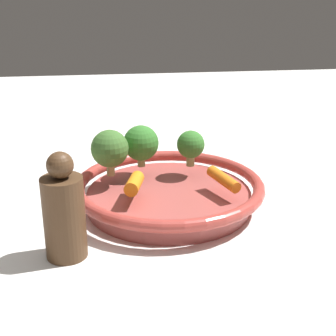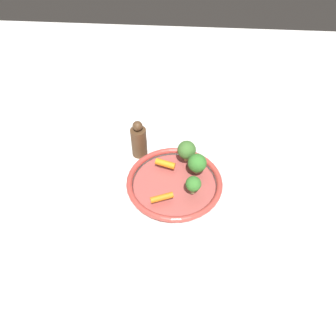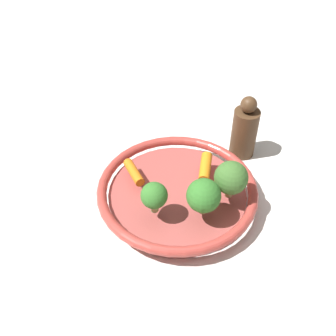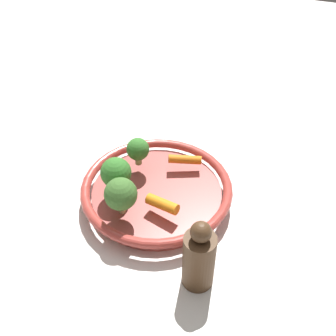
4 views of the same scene
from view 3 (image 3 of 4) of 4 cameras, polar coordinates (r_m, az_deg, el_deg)
The scene contains 8 objects.
ground_plane at distance 0.77m, azimuth 1.29°, elevation -4.78°, with size 2.51×2.51×0.00m, color silver.
serving_bowl at distance 0.75m, azimuth 1.32°, elevation -3.56°, with size 0.30×0.30×0.04m.
baby_carrot_back at distance 0.76m, azimuth 5.34°, elevation 0.12°, with size 0.02×0.02×0.06m, color orange.
baby_carrot_left at distance 0.75m, azimuth -4.88°, elevation -0.59°, with size 0.02×0.02×0.07m, color orange.
broccoli_floret_small at distance 0.67m, azimuth -1.98°, elevation -3.97°, with size 0.05×0.05×0.06m.
broccoli_floret_large at distance 0.67m, azimuth 5.09°, elevation -3.95°, with size 0.06×0.06×0.07m.
broccoli_floret_edge at distance 0.70m, azimuth 8.94°, elevation -1.41°, with size 0.06×0.06×0.07m.
pepper_mill at distance 0.85m, azimuth 10.82°, elevation 5.31°, with size 0.05×0.05×0.14m.
Camera 3 is at (-0.51, 0.06, 0.57)m, focal length 42.91 mm.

